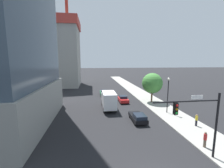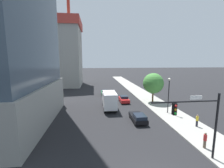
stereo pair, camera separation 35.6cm
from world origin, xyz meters
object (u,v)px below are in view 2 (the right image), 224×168
Objects in this scene: street_lamp at (169,91)px; pedestrian_yellow_shirt at (197,121)px; pedestrian_red_shirt at (205,140)px; traffic_light_pole at (197,116)px; box_truck at (109,99)px; car_red at (124,99)px; street_tree at (153,83)px; car_black at (138,117)px; construction_building at (59,50)px; car_green at (105,93)px.

street_lamp is 3.66× the size of pedestrian_yellow_shirt.
street_lamp reaches higher than pedestrian_red_shirt.
traffic_light_pole is 9.18m from pedestrian_yellow_shirt.
car_red is at bearing 49.61° from box_truck.
street_tree is at bearing 79.04° from traffic_light_pole.
street_lamp is 6.91m from pedestrian_yellow_shirt.
street_tree is at bearing 18.50° from box_truck.
car_black is at bearing -60.88° from box_truck.
traffic_light_pole reaches higher than street_lamp.
construction_building is 44.32m from street_lamp.
construction_building is 18.60× the size of pedestrian_yellow_shirt.
pedestrian_red_shirt is at bearing -94.57° from street_tree.
pedestrian_red_shirt is (4.92, -19.42, 0.30)m from car_red.
construction_building reaches higher than box_truck.
pedestrian_red_shirt is at bearing 34.99° from traffic_light_pole.
car_red is 6.05m from box_truck.
street_lamp reaches higher than pedestrian_yellow_shirt.
car_red reaches higher than car_black.
pedestrian_red_shirt is at bearing -59.54° from box_truck.
construction_building reaches higher than car_black.
car_black is (-6.33, -3.05, -3.50)m from street_lamp.
construction_building is 4.87× the size of street_tree.
traffic_light_pole is at bearing -69.05° from box_truck.
street_lamp reaches higher than box_truck.
traffic_light_pole is at bearing -75.48° from car_black.
box_truck is at bearing -62.98° from construction_building.
car_red is 20.03m from pedestrian_red_shirt.
car_green is 28.57m from pedestrian_red_shirt.
pedestrian_red_shirt reaches higher than car_green.
car_red is 16.27m from pedestrian_yellow_shirt.
street_lamp is (25.92, -34.73, -9.29)m from construction_building.
street_lamp is 0.96× the size of street_tree.
street_tree is 13.74m from pedestrian_yellow_shirt.
pedestrian_red_shirt is (-1.41, -11.05, -3.20)m from street_lamp.
construction_building is 44.44m from car_black.
box_truck is at bearing -90.00° from car_green.
pedestrian_red_shirt reaches higher than car_red.
traffic_light_pole is 29.81m from car_green.
traffic_light_pole is 3.76× the size of pedestrian_red_shirt.
street_lamp is 11.59m from pedestrian_red_shirt.
car_black is 2.58× the size of pedestrian_red_shirt.
construction_building reaches higher than car_green.
car_black is 0.63× the size of box_truck.
car_black is (-6.38, -10.32, -3.72)m from street_tree.
box_truck reaches higher than car_green.
box_truck is at bearing -161.50° from street_tree.
box_truck is at bearing 119.12° from car_black.
car_red is (-6.38, 1.10, -3.71)m from street_tree.
car_red is at bearing 170.24° from street_tree.
pedestrian_red_shirt is (4.92, -8.00, 0.31)m from car_black.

